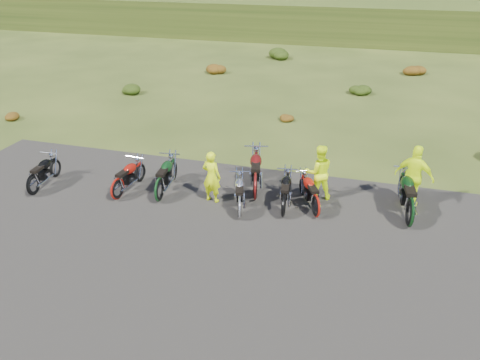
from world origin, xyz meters
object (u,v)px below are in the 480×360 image
(person_middle, at_px, (212,178))
(motorcycle_7, at_px, (408,226))
(motorcycle_0, at_px, (36,195))
(motorcycle_3, at_px, (240,218))

(person_middle, bearing_deg, motorcycle_7, -168.69)
(motorcycle_0, xyz_separation_m, motorcycle_7, (11.02, 1.29, 0.00))
(motorcycle_3, bearing_deg, motorcycle_0, 77.49)
(person_middle, bearing_deg, motorcycle_3, 156.05)
(motorcycle_3, relative_size, motorcycle_7, 0.80)
(motorcycle_0, relative_size, motorcycle_3, 1.01)
(motorcycle_7, bearing_deg, motorcycle_0, 89.95)
(motorcycle_0, distance_m, person_middle, 5.57)
(motorcycle_0, xyz_separation_m, motorcycle_3, (6.46, 0.43, 0.00))
(motorcycle_0, height_order, motorcycle_3, motorcycle_0)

